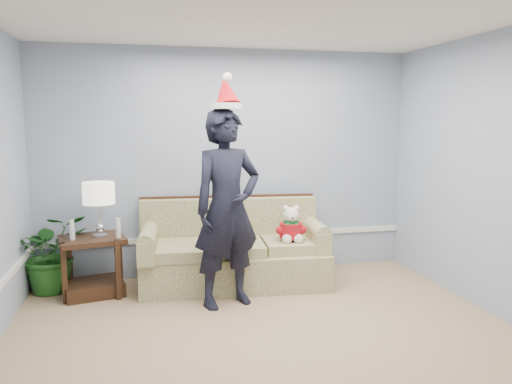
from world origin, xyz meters
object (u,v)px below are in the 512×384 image
object	(u,v)px
sofa	(234,254)
man	(227,209)
houseplant	(52,253)
side_table	(94,272)
table_lamp	(99,195)
teddy_bear	(291,228)

from	to	relation	value
sofa	man	xyz separation A→B (m)	(-0.18, -0.65, 0.64)
houseplant	man	xyz separation A→B (m)	(1.80, -0.82, 0.56)
side_table	houseplant	world-z (taller)	houseplant
table_lamp	man	size ratio (longest dim) A/B	0.30
houseplant	teddy_bear	size ratio (longest dim) A/B	2.07
sofa	side_table	xyz separation A→B (m)	(-1.53, -0.05, -0.10)
sofa	table_lamp	xyz separation A→B (m)	(-1.44, -0.08, 0.74)
table_lamp	teddy_bear	world-z (taller)	table_lamp
man	teddy_bear	size ratio (longest dim) A/B	4.75
teddy_bear	sofa	bearing A→B (deg)	166.40
side_table	teddy_bear	distance (m)	2.20
side_table	houseplant	bearing A→B (deg)	153.19
table_lamp	houseplant	xyz separation A→B (m)	(-0.53, 0.26, -0.65)
side_table	teddy_bear	size ratio (longest dim) A/B	1.82
table_lamp	man	distance (m)	1.39
table_lamp	teddy_bear	bearing A→B (deg)	-3.80
side_table	teddy_bear	xyz separation A→B (m)	(2.15, -0.17, 0.41)
table_lamp	teddy_bear	distance (m)	2.11
sofa	side_table	size ratio (longest dim) A/B	2.84
sofa	side_table	bearing A→B (deg)	-173.24
table_lamp	man	xyz separation A→B (m)	(1.27, -0.56, -0.09)
side_table	houseplant	xyz separation A→B (m)	(-0.44, 0.22, 0.18)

